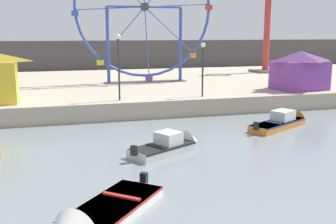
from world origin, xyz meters
name	(u,v)px	position (x,y,z in m)	size (l,w,h in m)	color
quay_promenade	(121,87)	(0.00, 30.94, 0.58)	(110.00, 23.70, 1.17)	tan
distant_town_skyline	(93,55)	(0.00, 57.33, 2.20)	(140.00, 3.00, 4.40)	#564C47
motorboat_orange_hull	(286,121)	(7.44, 15.12, 0.29)	(5.44, 3.68, 1.39)	orange
motorboat_white_red_stripe	(92,223)	(-5.12, 5.07, 0.19)	(4.31, 4.63, 1.52)	silver
motorboat_pale_grey	(173,145)	(-0.66, 11.92, 0.29)	(4.18, 3.09, 1.41)	silver
ferris_wheel_blue_frame	(145,9)	(1.99, 29.54, 7.53)	(12.50, 1.20, 12.68)	#334CA8
drop_tower_red_tower	(267,20)	(17.14, 35.11, 6.96)	(2.80, 2.80, 11.59)	#BC332D
carnival_booth_purple_stall	(300,70)	(12.49, 21.55, 2.73)	(4.41, 3.39, 3.00)	purple
promenade_lamp_near	(119,58)	(-1.85, 20.27, 3.93)	(0.32, 0.32, 4.28)	#2D2D33
promenade_lamp_far	(203,61)	(3.93, 20.22, 3.61)	(0.32, 0.32, 3.70)	#2D2D33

